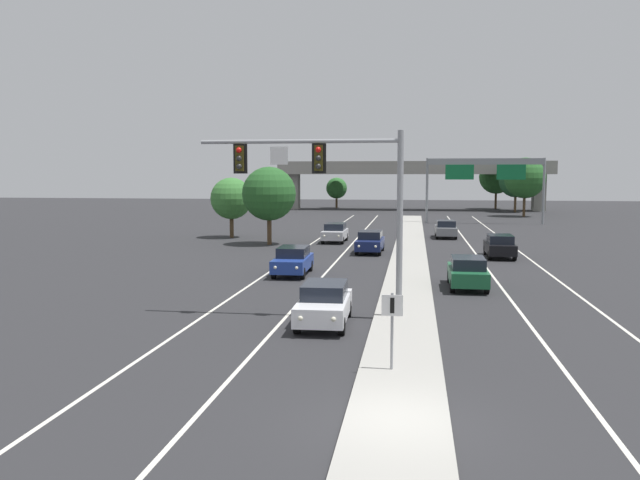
{
  "coord_description": "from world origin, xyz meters",
  "views": [
    {
      "loc": [
        0.33,
        -14.42,
        5.68
      ],
      "look_at": [
        -3.2,
        9.74,
        3.2
      ],
      "focal_mm": 36.52,
      "sensor_mm": 36.0,
      "label": 1
    }
  ],
  "objects": [
    {
      "name": "tree_far_left_c",
      "position": [
        -11.27,
        36.71,
        4.09
      ],
      "size": [
        4.34,
        4.34,
        6.27
      ],
      "color": "#4C3823",
      "rests_on": "ground"
    },
    {
      "name": "tree_far_left_b",
      "position": [
        -12.7,
        94.07,
        3.32
      ],
      "size": [
        3.52,
        3.52,
        5.09
      ],
      "color": "#4C3823",
      "rests_on": "ground"
    },
    {
      "name": "highway_sign_gantry",
      "position": [
        8.2,
        61.89,
        6.16
      ],
      "size": [
        13.28,
        0.42,
        7.5
      ],
      "color": "gray",
      "rests_on": "ground"
    },
    {
      "name": "lane_stripe_oncoming_center",
      "position": [
        -4.7,
        25.0,
        0.0
      ],
      "size": [
        0.14,
        100.0,
        0.01
      ],
      "primitive_type": "cube",
      "color": "silver",
      "rests_on": "ground"
    },
    {
      "name": "tree_far_right_c",
      "position": [
        15.12,
        85.52,
        4.7
      ],
      "size": [
        4.97,
        4.97,
        7.2
      ],
      "color": "#4C3823",
      "rests_on": "ground"
    },
    {
      "name": "lane_stripe_receding_center",
      "position": [
        4.7,
        25.0,
        0.0
      ],
      "size": [
        0.14,
        100.0,
        0.01
      ],
      "primitive_type": "cube",
      "color": "silver",
      "rests_on": "ground"
    },
    {
      "name": "edge_stripe_right",
      "position": [
        8.0,
        25.0,
        0.0
      ],
      "size": [
        0.14,
        100.0,
        0.01
      ],
      "primitive_type": "cube",
      "color": "silver",
      "rests_on": "ground"
    },
    {
      "name": "tree_far_left_a",
      "position": [
        -15.88,
        41.84,
        3.5
      ],
      "size": [
        3.71,
        3.71,
        5.37
      ],
      "color": "#4C3823",
      "rests_on": "ground"
    },
    {
      "name": "median_island",
      "position": [
        0.0,
        18.0,
        0.07
      ],
      "size": [
        2.4,
        110.0,
        0.15
      ],
      "primitive_type": "cube",
      "color": "#9E9B93",
      "rests_on": "ground"
    },
    {
      "name": "median_sign_post",
      "position": [
        -0.26,
        3.71,
        1.59
      ],
      "size": [
        0.6,
        0.1,
        2.2
      ],
      "color": "gray",
      "rests_on": "median_island"
    },
    {
      "name": "overhead_signal_mast",
      "position": [
        -2.83,
        10.82,
        5.36
      ],
      "size": [
        8.03,
        0.44,
        7.2
      ],
      "color": "gray",
      "rests_on": "median_island"
    },
    {
      "name": "tree_far_right_b",
      "position": [
        13.37,
        94.51,
        5.22
      ],
      "size": [
        5.52,
        5.52,
        7.99
      ],
      "color": "#4C3823",
      "rests_on": "ground"
    },
    {
      "name": "car_oncoming_navy",
      "position": [
        -2.83,
        32.26,
        0.82
      ],
      "size": [
        1.89,
        4.5,
        1.58
      ],
      "color": "#141E4C",
      "rests_on": "ground"
    },
    {
      "name": "car_receding_green",
      "position": [
        2.99,
        18.4,
        0.82
      ],
      "size": [
        1.84,
        4.48,
        1.58
      ],
      "color": "#195633",
      "rests_on": "ground"
    },
    {
      "name": "overpass_bridge",
      "position": [
        0.0,
        89.47,
        5.78
      ],
      "size": [
        42.4,
        6.4,
        7.65
      ],
      "color": "gray",
      "rests_on": "ground"
    },
    {
      "name": "car_oncoming_white",
      "position": [
        -3.01,
        9.56,
        0.82
      ],
      "size": [
        1.91,
        4.51,
        1.58
      ],
      "color": "silver",
      "rests_on": "ground"
    },
    {
      "name": "edge_stripe_left",
      "position": [
        -8.0,
        25.0,
        0.0
      ],
      "size": [
        0.14,
        100.0,
        0.01
      ],
      "primitive_type": "cube",
      "color": "silver",
      "rests_on": "ground"
    },
    {
      "name": "car_receding_grey",
      "position": [
        3.11,
        44.37,
        0.82
      ],
      "size": [
        1.83,
        4.48,
        1.58
      ],
      "color": "slate",
      "rests_on": "ground"
    },
    {
      "name": "car_oncoming_silver",
      "position": [
        -6.25,
        39.31,
        0.82
      ],
      "size": [
        1.84,
        4.48,
        1.58
      ],
      "color": "#B7B7BC",
      "rests_on": "ground"
    },
    {
      "name": "car_oncoming_blue",
      "position": [
        -6.46,
        21.43,
        0.82
      ],
      "size": [
        1.9,
        4.5,
        1.58
      ],
      "color": "navy",
      "rests_on": "ground"
    },
    {
      "name": "ground_plane",
      "position": [
        0.0,
        0.0,
        0.0
      ],
      "size": [
        260.0,
        260.0,
        0.0
      ],
      "primitive_type": "plane",
      "color": "#28282B"
    },
    {
      "name": "tree_far_right_a",
      "position": [
        14.8,
        75.51,
        5.14
      ],
      "size": [
        5.44,
        5.44,
        7.87
      ],
      "color": "#4C3823",
      "rests_on": "ground"
    },
    {
      "name": "car_receding_black",
      "position": [
        6.1,
        30.86,
        0.82
      ],
      "size": [
        1.87,
        4.49,
        1.58
      ],
      "color": "black",
      "rests_on": "ground"
    }
  ]
}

